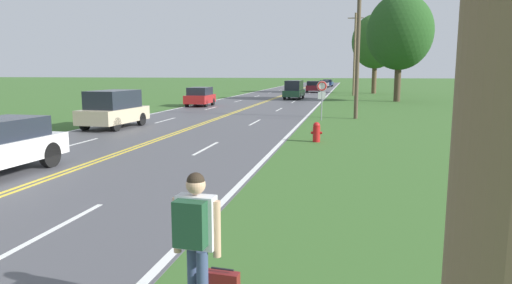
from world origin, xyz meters
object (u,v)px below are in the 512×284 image
object	(u,v)px
tree_left_verge	(376,42)
car_dark_blue_sedan_horizon	(328,83)
fire_hydrant	(316,132)
tree_mid_treeline	(400,32)
hitchhiker_person	(195,230)
car_champagne_van_approaching	(114,109)
car_dark_green_van_mid_far	(294,90)
car_maroon_hatchback_receding	(313,86)
traffic_sign	(322,91)
car_red_hatchback_mid_near	(200,96)
car_silver_sedan_distant	(324,84)

from	to	relation	value
tree_left_verge	car_dark_blue_sedan_horizon	size ratio (longest dim) A/B	2.07
fire_hydrant	tree_left_verge	distance (m)	44.04
tree_mid_treeline	tree_left_verge	bearing A→B (deg)	94.95
tree_mid_treeline	hitchhiker_person	bearing A→B (deg)	-98.46
hitchhiker_person	tree_left_verge	bearing A→B (deg)	-0.39
fire_hydrant	car_champagne_van_approaching	xyz separation A→B (m)	(-10.53, 2.62, 0.58)
fire_hydrant	car_dark_blue_sedan_horizon	world-z (taller)	car_dark_blue_sedan_horizon
tree_mid_treeline	car_dark_green_van_mid_far	xyz separation A→B (m)	(-10.19, 1.93, -5.53)
car_maroon_hatchback_receding	fire_hydrant	bearing A→B (deg)	2.36
car_dark_blue_sedan_horizon	tree_mid_treeline	bearing A→B (deg)	13.51
car_champagne_van_approaching	car_dark_green_van_mid_far	bearing A→B (deg)	-10.13
fire_hydrant	tree_mid_treeline	world-z (taller)	tree_mid_treeline
tree_mid_treeline	traffic_sign	bearing A→B (deg)	-107.98
hitchhiker_person	car_dark_blue_sedan_horizon	distance (m)	84.99
car_red_hatchback_mid_near	car_dark_green_van_mid_far	xyz separation A→B (m)	(6.49, 11.46, 0.17)
car_maroon_hatchback_receding	car_dark_blue_sedan_horizon	bearing A→B (deg)	175.95
hitchhiker_person	car_dark_green_van_mid_far	xyz separation A→B (m)	(-4.08, 43.03, -0.07)
car_red_hatchback_mid_near	car_champagne_van_approaching	bearing A→B (deg)	179.92
car_champagne_van_approaching	car_dark_blue_sedan_horizon	size ratio (longest dim) A/B	0.84
car_dark_green_van_mid_far	car_red_hatchback_mid_near	bearing A→B (deg)	-27.71
tree_left_verge	tree_mid_treeline	distance (m)	16.28
car_champagne_van_approaching	car_silver_sedan_distant	world-z (taller)	car_champagne_van_approaching
car_dark_green_van_mid_far	car_maroon_hatchback_receding	size ratio (longest dim) A/B	1.28
fire_hydrant	tree_mid_treeline	xyz separation A→B (m)	(5.72, 27.16, 6.11)
car_silver_sedan_distant	car_dark_green_van_mid_far	bearing A→B (deg)	-3.73
fire_hydrant	traffic_sign	distance (m)	8.62
fire_hydrant	car_dark_blue_sedan_horizon	distance (m)	71.07
traffic_sign	tree_mid_treeline	size ratio (longest dim) A/B	0.23
fire_hydrant	car_silver_sedan_distant	xyz separation A→B (m)	(-3.40, 65.35, 0.26)
hitchhiker_person	car_champagne_van_approaching	size ratio (longest dim) A/B	0.42
fire_hydrant	tree_left_verge	bearing A→B (deg)	84.32
traffic_sign	car_champagne_van_approaching	size ratio (longest dim) A/B	0.56
car_champagne_van_approaching	car_maroon_hatchback_receding	size ratio (longest dim) A/B	1.17
tree_mid_treeline	car_maroon_hatchback_receding	size ratio (longest dim) A/B	2.84
hitchhiker_person	car_red_hatchback_mid_near	distance (m)	33.30
hitchhiker_person	car_dark_green_van_mid_far	size ratio (longest dim) A/B	0.38
tree_left_verge	car_maroon_hatchback_receding	xyz separation A→B (m)	(-8.07, 1.68, -5.87)
tree_left_verge	car_dark_blue_sedan_horizon	distance (m)	29.20
car_red_hatchback_mid_near	car_dark_blue_sedan_horizon	xyz separation A→B (m)	(7.95, 53.37, -0.12)
tree_mid_treeline	car_silver_sedan_distant	bearing A→B (deg)	103.43
car_red_hatchback_mid_near	car_dark_green_van_mid_far	bearing A→B (deg)	-31.21
car_champagne_van_approaching	car_dark_blue_sedan_horizon	xyz separation A→B (m)	(7.53, 68.39, -0.29)
hitchhiker_person	traffic_sign	bearing A→B (deg)	4.15
tree_left_verge	car_red_hatchback_mid_near	world-z (taller)	tree_left_verge
fire_hydrant	car_red_hatchback_mid_near	xyz separation A→B (m)	(-10.95, 17.63, 0.41)
hitchhiker_person	car_silver_sedan_distant	world-z (taller)	hitchhiker_person
traffic_sign	car_dark_green_van_mid_far	distance (m)	21.01
car_champagne_van_approaching	tree_mid_treeline	bearing A→B (deg)	-30.74
tree_mid_treeline	car_silver_sedan_distant	world-z (taller)	tree_mid_treeline
car_champagne_van_approaching	car_silver_sedan_distant	size ratio (longest dim) A/B	1.01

